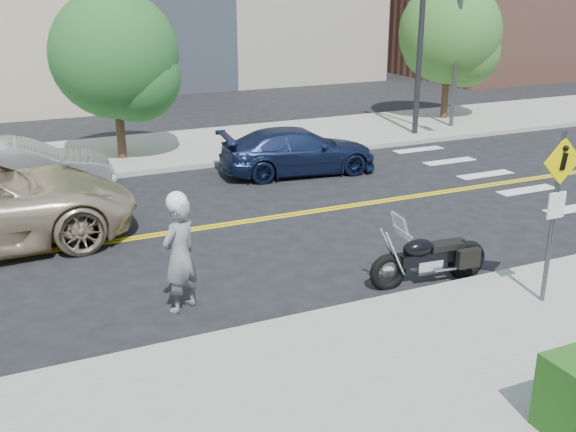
# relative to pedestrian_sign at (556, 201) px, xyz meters

# --- Properties ---
(ground_plane) EXTENTS (120.00, 120.00, 0.00)m
(ground_plane) POSITION_rel_pedestrian_sign_xyz_m (-4.20, 6.31, -1.96)
(ground_plane) COLOR black
(ground_plane) RESTS_ON ground
(sidewalk_near) EXTENTS (60.00, 5.00, 0.15)m
(sidewalk_near) POSITION_rel_pedestrian_sign_xyz_m (-4.20, -1.19, -1.89)
(sidewalk_near) COLOR #9E9B91
(sidewalk_near) RESTS_ON ground_plane
(sidewalk_far) EXTENTS (60.00, 5.00, 0.15)m
(sidewalk_far) POSITION_rel_pedestrian_sign_xyz_m (-4.20, 13.81, -1.89)
(sidewalk_far) COLOR #9E9B91
(sidewalk_far) RESTS_ON ground_plane
(lamp_post) EXTENTS (0.16, 0.16, 8.00)m
(lamp_post) POSITION_rel_pedestrian_sign_xyz_m (7.80, 12.81, 2.19)
(lamp_post) COLOR #4C4C51
(lamp_post) RESTS_ON sidewalk_far
(traffic_light) EXTENTS (0.28, 4.50, 7.00)m
(traffic_light) POSITION_rel_pedestrian_sign_xyz_m (5.80, 11.39, 2.71)
(traffic_light) COLOR black
(traffic_light) RESTS_ON sidewalk_far
(pedestrian_sign) EXTENTS (0.78, 0.08, 3.00)m
(pedestrian_sign) POSITION_rel_pedestrian_sign_xyz_m (0.00, 0.00, 0.00)
(pedestrian_sign) COLOR #4C4C51
(pedestrian_sign) RESTS_ON sidewalk_near
(motorcyclist) EXTENTS (0.88, 0.79, 2.14)m
(motorcyclist) POSITION_rel_pedestrian_sign_xyz_m (-5.72, 2.56, -0.89)
(motorcyclist) COLOR #AFAEB3
(motorcyclist) RESTS_ON ground
(motorcycle) EXTENTS (2.40, 0.90, 1.43)m
(motorcycle) POSITION_rel_pedestrian_sign_xyz_m (-1.16, 1.73, -1.24)
(motorcycle) COLOR black
(motorcycle) RESTS_ON ground
(parked_car_silver) EXTENTS (4.76, 1.83, 1.55)m
(parked_car_silver) POSITION_rel_pedestrian_sign_xyz_m (-7.77, 10.39, -1.19)
(parked_car_silver) COLOR #A0A1A7
(parked_car_silver) RESTS_ON ground
(parked_car_blue) EXTENTS (4.81, 2.39, 1.34)m
(parked_car_blue) POSITION_rel_pedestrian_sign_xyz_m (-0.14, 9.68, -1.29)
(parked_car_blue) COLOR #172145
(parked_car_blue) RESTS_ON ground
(tree_far_a) EXTENTS (3.83, 3.83, 5.24)m
(tree_far_a) POSITION_rel_pedestrian_sign_xyz_m (-4.63, 13.10, 1.35)
(tree_far_a) COLOR #382619
(tree_far_a) RESTS_ON ground
(tree_far_b) EXTENTS (3.97, 3.97, 5.48)m
(tree_far_b) POSITION_rel_pedestrian_sign_xyz_m (8.56, 14.30, 1.53)
(tree_far_b) COLOR #382619
(tree_far_b) RESTS_ON ground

